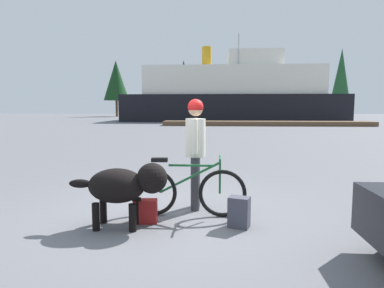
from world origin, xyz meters
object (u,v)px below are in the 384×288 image
Objects in this scene: bicycle at (187,191)px; person_cyclist at (195,143)px; dog at (125,185)px; backpack at (239,212)px; sailboat_moored at (238,117)px; handbag_pannier at (146,211)px; ferry_boat at (233,95)px.

person_cyclist is (0.11, 0.41, 0.69)m from bicycle.
person_cyclist is 1.30× the size of dog.
bicycle is 0.89m from backpack.
person_cyclist reaches higher than dog.
bicycle is 0.18× the size of sailboat_moored.
handbag_pannier is (0.24, 0.20, -0.42)m from dog.
ferry_boat reaches higher than dog.
sailboat_moored is (3.68, 33.90, -0.07)m from dog.
dog reaches higher than handbag_pannier.
person_cyclist is at bearing 48.10° from handbag_pannier.
ferry_boat reaches higher than backpack.
dog reaches higher than backpack.
sailboat_moored is at bearing 83.80° from dog.
bicycle is 35.91m from ferry_boat.
backpack is (1.56, 0.11, -0.38)m from dog.
ferry_boat is at bearing 86.08° from bicycle.
backpack is (0.65, -0.84, -0.87)m from person_cyclist.
sailboat_moored reaches higher than bicycle.
sailboat_moored is at bearing 84.17° from handbag_pannier.
bicycle reaches higher than backpack.
backpack is 1.26× the size of handbag_pannier.
sailboat_moored reaches higher than backpack.
person_cyclist is 33.08m from sailboat_moored.
ferry_boat is 2.61× the size of sailboat_moored.
dog is at bearing -95.12° from ferry_boat.
ferry_boat reaches higher than handbag_pannier.
person_cyclist is 0.07× the size of ferry_boat.
backpack is at bearing 4.01° from dog.
handbag_pannier is 0.03× the size of sailboat_moored.
dog is 3.21× the size of backpack.
backpack is 36.31m from ferry_boat.
handbag_pannier is 33.88m from sailboat_moored.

